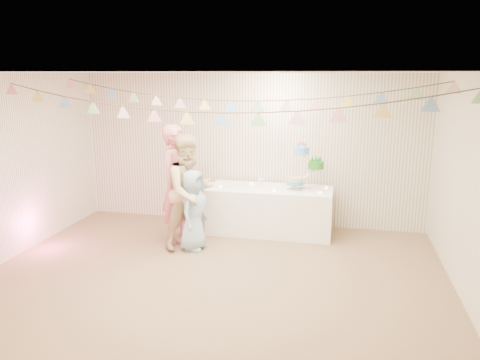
% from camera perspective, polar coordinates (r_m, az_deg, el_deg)
% --- Properties ---
extents(floor, '(6.00, 6.00, 0.00)m').
position_cam_1_polar(floor, '(6.15, -3.51, -12.07)').
color(floor, brown).
rests_on(floor, ground).
extents(ceiling, '(6.00, 6.00, 0.00)m').
position_cam_1_polar(ceiling, '(5.58, -3.88, 12.95)').
color(ceiling, silver).
rests_on(ceiling, ground).
extents(back_wall, '(6.00, 6.00, 0.00)m').
position_cam_1_polar(back_wall, '(8.11, 1.21, 3.71)').
color(back_wall, white).
rests_on(back_wall, ground).
extents(front_wall, '(6.00, 6.00, 0.00)m').
position_cam_1_polar(front_wall, '(3.50, -15.22, -9.23)').
color(front_wall, white).
rests_on(front_wall, ground).
extents(right_wall, '(5.00, 5.00, 0.00)m').
position_cam_1_polar(right_wall, '(5.69, 26.76, -1.63)').
color(right_wall, white).
rests_on(right_wall, ground).
extents(table, '(2.03, 0.81, 0.76)m').
position_cam_1_polar(table, '(7.77, 3.65, -3.68)').
color(table, white).
rests_on(table, floor).
extents(cake_stand, '(0.64, 0.37, 0.71)m').
position_cam_1_polar(cake_stand, '(7.59, 7.90, 1.46)').
color(cake_stand, silver).
rests_on(cake_stand, table).
extents(cake_bottom, '(0.31, 0.31, 0.15)m').
position_cam_1_polar(cake_bottom, '(7.60, 6.67, -0.57)').
color(cake_bottom, '#29AFC0').
rests_on(cake_bottom, cake_stand).
extents(cake_middle, '(0.27, 0.27, 0.22)m').
position_cam_1_polar(cake_middle, '(7.66, 9.30, 1.53)').
color(cake_middle, '#22781A').
rests_on(cake_middle, cake_stand).
extents(cake_top_tier, '(0.25, 0.25, 0.19)m').
position_cam_1_polar(cake_top_tier, '(7.51, 7.49, 3.46)').
color(cake_top_tier, '#51A4FE').
rests_on(cake_top_tier, cake_stand).
extents(platter, '(0.38, 0.38, 0.02)m').
position_cam_1_polar(platter, '(7.72, -0.13, -0.86)').
color(platter, white).
rests_on(platter, table).
extents(posy, '(0.13, 0.13, 0.15)m').
position_cam_1_polar(posy, '(7.73, 2.56, -0.36)').
color(posy, white).
rests_on(posy, table).
extents(person_adult_a, '(0.58, 0.75, 1.84)m').
position_cam_1_polar(person_adult_a, '(7.32, -7.67, -0.45)').
color(person_adult_a, '#CE6B73').
rests_on(person_adult_a, floor).
extents(person_adult_b, '(1.03, 1.06, 1.72)m').
position_cam_1_polar(person_adult_b, '(7.03, -6.12, -1.43)').
color(person_adult_b, '#D4B682').
rests_on(person_adult_b, floor).
extents(person_child, '(0.46, 0.64, 1.22)m').
position_cam_1_polar(person_child, '(6.99, -5.71, -3.65)').
color(person_child, '#91B1CD').
rests_on(person_child, floor).
extents(bunting_back, '(5.60, 1.10, 0.40)m').
position_cam_1_polar(bunting_back, '(6.64, -1.15, 10.80)').
color(bunting_back, pink).
rests_on(bunting_back, ceiling).
extents(bunting_front, '(5.60, 0.90, 0.36)m').
position_cam_1_polar(bunting_front, '(5.39, -4.44, 9.97)').
color(bunting_front, '#72A5E5').
rests_on(bunting_front, ceiling).
extents(tealight_0, '(0.04, 0.04, 0.03)m').
position_cam_1_polar(tealight_0, '(7.68, -2.38, -0.81)').
color(tealight_0, '#FFD88C').
rests_on(tealight_0, table).
extents(tealight_1, '(0.04, 0.04, 0.03)m').
position_cam_1_polar(tealight_1, '(7.90, 1.39, -0.42)').
color(tealight_1, '#FFD88C').
rests_on(tealight_1, table).
extents(tealight_2, '(0.04, 0.04, 0.03)m').
position_cam_1_polar(tealight_2, '(7.44, 4.20, -1.28)').
color(tealight_2, '#FFD88C').
rests_on(tealight_2, table).
extents(tealight_3, '(0.04, 0.04, 0.03)m').
position_cam_1_polar(tealight_3, '(7.84, 6.47, -0.61)').
color(tealight_3, '#FFD88C').
rests_on(tealight_3, table).
extents(tealight_4, '(0.04, 0.04, 0.03)m').
position_cam_1_polar(tealight_4, '(7.42, 9.75, -1.48)').
color(tealight_4, '#FFD88C').
rests_on(tealight_4, table).
extents(tealight_5, '(0.04, 0.04, 0.03)m').
position_cam_1_polar(tealight_5, '(7.74, 10.47, -0.92)').
color(tealight_5, '#FFD88C').
rests_on(tealight_5, table).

